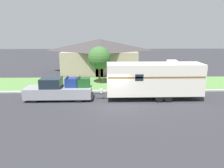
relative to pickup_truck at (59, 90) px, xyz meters
name	(u,v)px	position (x,y,z in m)	size (l,w,h in m)	color
ground_plane	(114,104)	(4.81, -1.32, -0.91)	(120.00, 120.00, 0.00)	#2D2D33
curb_strip	(113,91)	(4.81, 2.43, -0.84)	(80.00, 0.30, 0.14)	#ADADA8
lawn_strip	(112,83)	(4.81, 6.08, -0.89)	(80.00, 7.00, 0.03)	#568442
house_across_street	(100,55)	(3.27, 13.85, 1.60)	(11.27, 8.42, 4.86)	gray
pickup_truck	(59,90)	(0.00, 0.00, 0.00)	(5.91, 1.91, 2.07)	black
travel_trailer	(154,79)	(8.40, 0.00, 0.93)	(9.49, 2.24, 3.50)	black
mailbox	(137,80)	(7.34, 2.99, 0.16)	(0.48, 0.20, 1.40)	brown
tree_in_yard	(99,58)	(3.40, 6.25, 2.06)	(2.63, 2.63, 4.30)	brown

